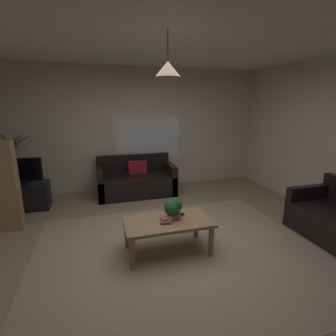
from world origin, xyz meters
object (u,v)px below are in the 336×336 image
Objects in this scene: remote_on_table_0 at (179,215)px; pendant_lamp at (168,69)px; book_on_table_2 at (166,218)px; potted_plant_on_table at (174,208)px; book_on_table_0 at (166,222)px; potted_palm_corner at (16,172)px; tv at (19,171)px; book_on_table_1 at (166,220)px; tv_stand at (23,197)px; couch_under_window at (136,182)px; coffee_table at (168,225)px.

remote_on_table_0 is 1.85m from pendant_lamp.
potted_plant_on_table is (0.12, 0.08, 0.09)m from book_on_table_2.
book_on_table_2 is 0.18m from potted_plant_on_table.
potted_palm_corner is (-2.31, 2.60, 0.15)m from book_on_table_0.
potted_palm_corner is at bearing 111.44° from tv.
book_on_table_1 is 0.17× the size of tv.
potted_palm_corner is at bearing 131.73° from book_on_table_0.
tv_stand reaches higher than remote_on_table_0.
pendant_lamp is (2.36, -2.52, 1.68)m from potted_palm_corner.
remote_on_table_0 is at bearing 34.55° from book_on_table_2.
potted_plant_on_table reaches higher than tv_stand.
book_on_table_0 is 0.22m from potted_plant_on_table.
couch_under_window is 5.67× the size of potted_plant_on_table.
pendant_lamp reaches higher than book_on_table_0.
book_on_table_2 reaches higher than book_on_table_1.
couch_under_window is 3.13m from pendant_lamp.
couch_under_window is 2.46m from book_on_table_2.
potted_palm_corner reaches higher than remote_on_table_0.
pendant_lamp is at bearing 58.23° from book_on_table_2.
book_on_table_1 is at bearing -147.65° from potted_plant_on_table.
pendant_lamp is at bearing 57.40° from book_on_table_0.
book_on_table_1 is (0.00, 0.01, 0.02)m from book_on_table_0.
remote_on_table_0 is 0.18× the size of tv_stand.
couch_under_window is 2.45m from book_on_table_1.
book_on_table_0 is (-0.05, -0.08, 0.08)m from coffee_table.
remote_on_table_0 is (0.18, 0.08, 0.08)m from coffee_table.
book_on_table_1 is at bearing 74.91° from book_on_table_0.
potted_plant_on_table is 3.11m from tv_stand.
book_on_table_2 is at bearing -145.96° from potted_plant_on_table.
couch_under_window is at bearing 90.87° from coffee_table.
potted_palm_corner reaches higher than coffee_table.
tv is (0.00, -0.02, 0.50)m from tv_stand.
tv is 1.56× the size of pendant_lamp.
tv_stand is (-2.15, 2.17, -0.24)m from book_on_table_1.
potted_palm_corner reaches higher than book_on_table_1.
book_on_table_1 is 3.07m from tv_stand.
book_on_table_1 is at bearing -126.09° from pendant_lamp.
potted_plant_on_table is (0.13, 0.10, 0.14)m from book_on_table_0.
couch_under_window reaches higher than book_on_table_1.
book_on_table_2 is 0.15× the size of tv_stand.
potted_palm_corner is (-0.17, 0.43, -0.12)m from tv.
book_on_table_1 is 0.26m from remote_on_table_0.
pendant_lamp is (-0.18, -0.08, 1.84)m from remote_on_table_0.
coffee_table is 3.46m from potted_palm_corner.
potted_plant_on_table is 0.37× the size of tv.
book_on_table_0 is 0.28m from remote_on_table_0.
potted_palm_corner reaches higher than couch_under_window.
book_on_table_1 reaches higher than tv_stand.
book_on_table_2 reaches higher than tv_stand.
remote_on_table_0 is (0.21, 0.15, -0.05)m from book_on_table_2.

